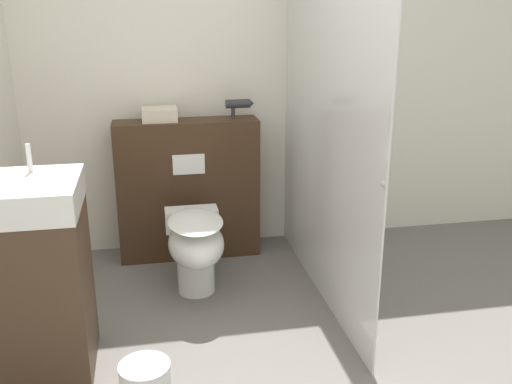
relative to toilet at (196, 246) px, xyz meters
The scene contains 7 objects.
wall_back 1.30m from the toilet, 68.92° to the left, with size 8.00×0.06×2.50m.
partition_panel 0.65m from the toilet, 88.88° to the left, with size 1.01×0.26×1.01m.
shower_glass 1.06m from the toilet, ahead, with size 0.04×1.86×2.08m.
toilet is the anchor object (origin of this frame).
sink_vanity 1.05m from the toilet, 141.88° to the right, with size 0.47×0.53×1.14m.
hair_drier 1.08m from the toilet, 58.95° to the left, with size 0.20×0.06×0.13m.
folded_towel 0.98m from the toilet, 104.27° to the left, with size 0.24×0.20×0.09m.
Camera 1 is at (-0.59, -2.11, 1.76)m, focal length 40.00 mm.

